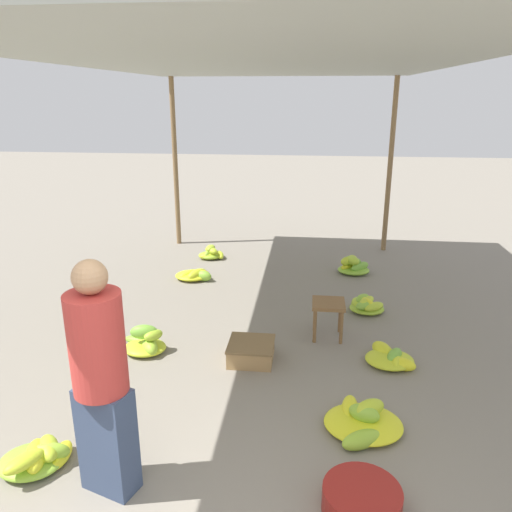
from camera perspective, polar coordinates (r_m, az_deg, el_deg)
name	(u,v)px	position (r m, az deg, el deg)	size (l,w,h in m)	color
canopy_post_back_left	(175,164)	(8.53, -9.21, 10.36)	(0.08, 0.08, 2.75)	olive
canopy_post_back_right	(390,167)	(8.31, 15.06, 9.79)	(0.08, 0.08, 2.75)	olive
canopy_tarp	(261,62)	(5.06, 0.54, 21.34)	(3.89, 6.66, 0.04)	#9EA399
vendor_foreground	(101,378)	(3.28, -17.32, -13.13)	(0.43, 0.43, 1.58)	#384766
stool	(328,309)	(5.32, 8.26, -5.99)	(0.34, 0.34, 0.40)	brown
basin_black	(362,500)	(3.49, 11.98, -25.66)	(0.49, 0.49, 0.17)	maroon
banana_pile_left_0	(38,457)	(4.01, -23.64, -20.34)	(0.49, 0.51, 0.20)	yellow
banana_pile_left_1	(146,343)	(5.22, -12.50, -9.64)	(0.49, 0.45, 0.29)	#94C032
banana_pile_left_2	(195,275)	(7.03, -7.02, -2.18)	(0.55, 0.43, 0.16)	yellow
banana_pile_left_3	(211,254)	(7.89, -5.14, 0.24)	(0.44, 0.37, 0.21)	#B8CE2B
banana_pile_right_0	(391,358)	(5.06, 15.14, -11.20)	(0.48, 0.51, 0.15)	#C9D528
banana_pile_right_1	(353,266)	(7.33, 11.04, -1.11)	(0.47, 0.40, 0.27)	yellow
banana_pile_right_2	(366,305)	(6.09, 12.43, -5.51)	(0.43, 0.45, 0.19)	#87BA34
banana_pile_right_3	(362,421)	(4.13, 12.04, -18.00)	(0.61, 0.69, 0.23)	#8BBC33
crate_near	(251,351)	(4.93, -0.56, -10.84)	(0.44, 0.44, 0.18)	#9E7A4C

